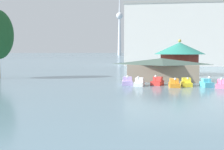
{
  "coord_description": "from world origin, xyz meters",
  "views": [
    {
      "loc": [
        11.77,
        -8.64,
        5.43
      ],
      "look_at": [
        7.41,
        23.32,
        2.63
      ],
      "focal_mm": 43.91,
      "sensor_mm": 36.0,
      "label": 1
    }
  ],
  "objects_px": {
    "pedal_boat_red": "(157,82)",
    "pedal_boat_orange": "(174,84)",
    "pedal_boat_cyan": "(207,83)",
    "green_roof_pavilion": "(179,56)",
    "pedal_boat_white": "(139,83)",
    "pedal_boat_lavender": "(127,82)",
    "pedal_boat_pink": "(222,84)",
    "pedal_boat_yellow": "(186,83)",
    "background_building_block": "(173,35)",
    "boathouse": "(162,69)",
    "distant_broadcast_tower": "(120,18)"
  },
  "relations": [
    {
      "from": "pedal_boat_cyan",
      "to": "pedal_boat_yellow",
      "type": "bearing_deg",
      "value": -108.6
    },
    {
      "from": "pedal_boat_lavender",
      "to": "pedal_boat_cyan",
      "type": "relative_size",
      "value": 1.02
    },
    {
      "from": "pedal_boat_cyan",
      "to": "pedal_boat_pink",
      "type": "distance_m",
      "value": 2.19
    },
    {
      "from": "pedal_boat_lavender",
      "to": "boathouse",
      "type": "relative_size",
      "value": 0.19
    },
    {
      "from": "pedal_boat_orange",
      "to": "background_building_block",
      "type": "distance_m",
      "value": 68.82
    },
    {
      "from": "pedal_boat_orange",
      "to": "pedal_boat_pink",
      "type": "relative_size",
      "value": 0.89
    },
    {
      "from": "pedal_boat_lavender",
      "to": "green_roof_pavilion",
      "type": "relative_size",
      "value": 0.22
    },
    {
      "from": "pedal_boat_orange",
      "to": "boathouse",
      "type": "xyz_separation_m",
      "value": [
        -1.53,
        8.92,
        1.68
      ]
    },
    {
      "from": "pedal_boat_orange",
      "to": "background_building_block",
      "type": "height_order",
      "value": "background_building_block"
    },
    {
      "from": "pedal_boat_red",
      "to": "green_roof_pavilion",
      "type": "bearing_deg",
      "value": -176.2
    },
    {
      "from": "pedal_boat_yellow",
      "to": "green_roof_pavilion",
      "type": "relative_size",
      "value": 0.22
    },
    {
      "from": "pedal_boat_orange",
      "to": "green_roof_pavilion",
      "type": "xyz_separation_m",
      "value": [
        2.98,
        21.6,
        3.81
      ]
    },
    {
      "from": "pedal_boat_white",
      "to": "pedal_boat_red",
      "type": "relative_size",
      "value": 1.08
    },
    {
      "from": "pedal_boat_red",
      "to": "pedal_boat_cyan",
      "type": "height_order",
      "value": "pedal_boat_cyan"
    },
    {
      "from": "pedal_boat_orange",
      "to": "background_building_block",
      "type": "xyz_separation_m",
      "value": [
        5.43,
        67.65,
        11.41
      ]
    },
    {
      "from": "pedal_boat_orange",
      "to": "distant_broadcast_tower",
      "type": "xyz_separation_m",
      "value": [
        -44.09,
        327.53,
        49.03
      ]
    },
    {
      "from": "pedal_boat_lavender",
      "to": "pedal_boat_white",
      "type": "distance_m",
      "value": 2.24
    },
    {
      "from": "pedal_boat_cyan",
      "to": "background_building_block",
      "type": "height_order",
      "value": "background_building_block"
    },
    {
      "from": "pedal_boat_pink",
      "to": "distant_broadcast_tower",
      "type": "relative_size",
      "value": 0.02
    },
    {
      "from": "pedal_boat_lavender",
      "to": "background_building_block",
      "type": "xyz_separation_m",
      "value": [
        12.78,
        65.94,
        11.4
      ]
    },
    {
      "from": "pedal_boat_white",
      "to": "green_roof_pavilion",
      "type": "xyz_separation_m",
      "value": [
        8.36,
        20.95,
        3.81
      ]
    },
    {
      "from": "pedal_boat_red",
      "to": "background_building_block",
      "type": "height_order",
      "value": "background_building_block"
    },
    {
      "from": "green_roof_pavilion",
      "to": "distant_broadcast_tower",
      "type": "bearing_deg",
      "value": 98.75
    },
    {
      "from": "background_building_block",
      "to": "pedal_boat_white",
      "type": "bearing_deg",
      "value": -99.16
    },
    {
      "from": "pedal_boat_white",
      "to": "pedal_boat_yellow",
      "type": "xyz_separation_m",
      "value": [
        7.35,
        0.42,
        0.01
      ]
    },
    {
      "from": "green_roof_pavilion",
      "to": "background_building_block",
      "type": "relative_size",
      "value": 0.3
    },
    {
      "from": "boathouse",
      "to": "distant_broadcast_tower",
      "type": "height_order",
      "value": "distant_broadcast_tower"
    },
    {
      "from": "pedal_boat_white",
      "to": "green_roof_pavilion",
      "type": "bearing_deg",
      "value": 163.33
    },
    {
      "from": "pedal_boat_orange",
      "to": "pedal_boat_pink",
      "type": "height_order",
      "value": "pedal_boat_pink"
    },
    {
      "from": "pedal_boat_red",
      "to": "pedal_boat_cyan",
      "type": "distance_m",
      "value": 7.53
    },
    {
      "from": "pedal_boat_cyan",
      "to": "green_roof_pavilion",
      "type": "distance_m",
      "value": 21.29
    },
    {
      "from": "pedal_boat_pink",
      "to": "pedal_boat_cyan",
      "type": "bearing_deg",
      "value": -83.9
    },
    {
      "from": "pedal_boat_lavender",
      "to": "background_building_block",
      "type": "distance_m",
      "value": 68.13
    },
    {
      "from": "pedal_boat_lavender",
      "to": "pedal_boat_yellow",
      "type": "xyz_separation_m",
      "value": [
        9.32,
        -0.64,
        -0.0
      ]
    },
    {
      "from": "pedal_boat_red",
      "to": "pedal_boat_orange",
      "type": "bearing_deg",
      "value": 71.28
    },
    {
      "from": "pedal_boat_lavender",
      "to": "pedal_boat_yellow",
      "type": "relative_size",
      "value": 1.02
    },
    {
      "from": "pedal_boat_lavender",
      "to": "distant_broadcast_tower",
      "type": "distance_m",
      "value": 331.54
    },
    {
      "from": "green_roof_pavilion",
      "to": "background_building_block",
      "type": "height_order",
      "value": "background_building_block"
    },
    {
      "from": "pedal_boat_cyan",
      "to": "distant_broadcast_tower",
      "type": "height_order",
      "value": "distant_broadcast_tower"
    },
    {
      "from": "pedal_boat_lavender",
      "to": "boathouse",
      "type": "xyz_separation_m",
      "value": [
        5.82,
        7.21,
        1.67
      ]
    },
    {
      "from": "pedal_boat_yellow",
      "to": "pedal_boat_white",
      "type": "bearing_deg",
      "value": -88.1
    },
    {
      "from": "pedal_boat_pink",
      "to": "boathouse",
      "type": "xyz_separation_m",
      "value": [
        -8.62,
        8.64,
        1.7
      ]
    },
    {
      "from": "pedal_boat_pink",
      "to": "pedal_boat_red",
      "type": "bearing_deg",
      "value": -81.56
    },
    {
      "from": "pedal_boat_lavender",
      "to": "boathouse",
      "type": "bearing_deg",
      "value": 134.82
    },
    {
      "from": "green_roof_pavilion",
      "to": "pedal_boat_lavender",
      "type": "bearing_deg",
      "value": -117.45
    },
    {
      "from": "pedal_boat_white",
      "to": "pedal_boat_yellow",
      "type": "height_order",
      "value": "pedal_boat_white"
    },
    {
      "from": "pedal_boat_white",
      "to": "pedal_boat_pink",
      "type": "bearing_deg",
      "value": 93.34
    },
    {
      "from": "green_roof_pavilion",
      "to": "background_building_block",
      "type": "distance_m",
      "value": 46.74
    },
    {
      "from": "pedal_boat_yellow",
      "to": "boathouse",
      "type": "bearing_deg",
      "value": -157.29
    },
    {
      "from": "pedal_boat_red",
      "to": "green_roof_pavilion",
      "type": "relative_size",
      "value": 0.23
    }
  ]
}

